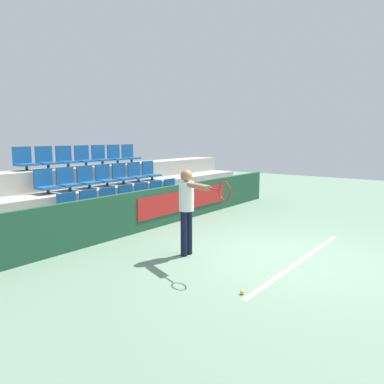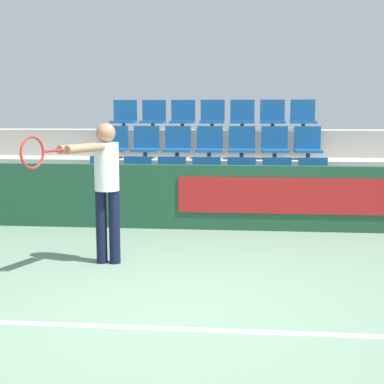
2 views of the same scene
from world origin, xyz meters
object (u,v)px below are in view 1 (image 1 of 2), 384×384
object	(u,v)px
stadium_chair_13	(150,172)
stadium_chair_17	(84,157)
stadium_chair_15	(46,159)
tennis_player	(188,204)
stadium_chair_1	(91,205)
stadium_chair_9	(87,179)
stadium_chair_3	(128,198)
stadium_chair_11	(121,175)
stadium_chair_5	(159,193)
stadium_chair_10	(105,177)
stadium_chair_18	(101,157)
stadium_chair_16	(66,158)
stadium_chair_2	(111,201)
stadium_chair_12	(136,174)
tennis_ball	(242,292)
stadium_chair_6	(172,190)
stadium_chair_0	(70,208)
stadium_chair_4	(144,195)
stadium_chair_7	(46,183)
stadium_chair_14	(25,161)
stadium_chair_8	(68,181)
stadium_chair_20	(130,155)
stadium_chair_19	(116,156)

from	to	relation	value
stadium_chair_13	stadium_chair_17	world-z (taller)	stadium_chair_17
stadium_chair_15	tennis_player	xyz separation A→B (m)	(0.15, -4.44, -0.69)
stadium_chair_17	stadium_chair_15	bearing A→B (deg)	180.00
stadium_chair_1	stadium_chair_9	xyz separation A→B (m)	(0.58, 0.87, 0.49)
stadium_chair_3	stadium_chair_11	distance (m)	1.15
stadium_chair_5	stadium_chair_10	bearing A→B (deg)	143.17
stadium_chair_3	stadium_chair_18	bearing A→B (deg)	71.54
stadium_chair_9	stadium_chair_16	size ratio (longest dim) A/B	1.00
stadium_chair_2	stadium_chair_12	size ratio (longest dim) A/B	1.00
tennis_ball	stadium_chair_2	bearing A→B (deg)	72.80
stadium_chair_6	stadium_chair_12	bearing A→B (deg)	123.73
stadium_chair_9	stadium_chair_15	bearing A→B (deg)	123.73
stadium_chair_0	tennis_ball	xyz separation A→B (m)	(-0.21, -4.42, -0.69)
stadium_chair_4	stadium_chair_3	bearing A→B (deg)	180.00
stadium_chair_2	stadium_chair_4	world-z (taller)	same
stadium_chair_7	tennis_ball	world-z (taller)	stadium_chair_7
stadium_chair_1	stadium_chair_14	xyz separation A→B (m)	(-0.58, 1.73, 0.98)
stadium_chair_0	stadium_chair_7	xyz separation A→B (m)	(0.00, 0.87, 0.49)
stadium_chair_4	stadium_chair_17	distance (m)	2.07
stadium_chair_3	stadium_chair_13	size ratio (longest dim) A/B	1.00
stadium_chair_14	stadium_chair_3	bearing A→B (deg)	-44.96
stadium_chair_14	stadium_chair_18	bearing A→B (deg)	0.00
stadium_chair_0	stadium_chair_7	world-z (taller)	stadium_chair_7
stadium_chair_9	stadium_chair_10	distance (m)	0.58
stadium_chair_8	stadium_chair_13	xyz separation A→B (m)	(2.89, 0.00, 0.00)
stadium_chair_4	stadium_chair_5	bearing A→B (deg)	0.00
stadium_chair_11	stadium_chair_12	distance (m)	0.58
stadium_chair_20	stadium_chair_13	bearing A→B (deg)	-90.00
stadium_chair_4	stadium_chair_18	world-z (taller)	stadium_chair_18
tennis_ball	stadium_chair_7	bearing A→B (deg)	87.70
stadium_chair_7	stadium_chair_11	world-z (taller)	same
stadium_chair_3	stadium_chair_20	world-z (taller)	stadium_chair_20
stadium_chair_0	stadium_chair_11	size ratio (longest dim) A/B	1.00
stadium_chair_4	stadium_chair_7	world-z (taller)	stadium_chair_7
tennis_player	stadium_chair_15	bearing A→B (deg)	112.97
stadium_chair_0	stadium_chair_5	bearing A→B (deg)	0.00
stadium_chair_0	stadium_chair_13	world-z (taller)	stadium_chair_13
stadium_chair_8	stadium_chair_13	distance (m)	2.89
stadium_chair_3	stadium_chair_0	bearing A→B (deg)	180.00
stadium_chair_4	tennis_player	size ratio (longest dim) A/B	0.34
stadium_chair_5	stadium_chair_6	size ratio (longest dim) A/B	1.00
stadium_chair_12	stadium_chair_14	distance (m)	3.06
stadium_chair_13	stadium_chair_20	distance (m)	0.99
stadium_chair_12	stadium_chair_17	bearing A→B (deg)	143.17
stadium_chair_1	stadium_chair_15	size ratio (longest dim) A/B	1.00
stadium_chair_7	stadium_chair_20	size ratio (longest dim) A/B	1.00
stadium_chair_2	stadium_chair_19	size ratio (longest dim) A/B	1.00
stadium_chair_3	tennis_player	bearing A→B (deg)	-110.41
stadium_chair_5	stadium_chair_18	xyz separation A→B (m)	(-0.58, 1.73, 0.98)
stadium_chair_0	stadium_chair_19	size ratio (longest dim) A/B	1.00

